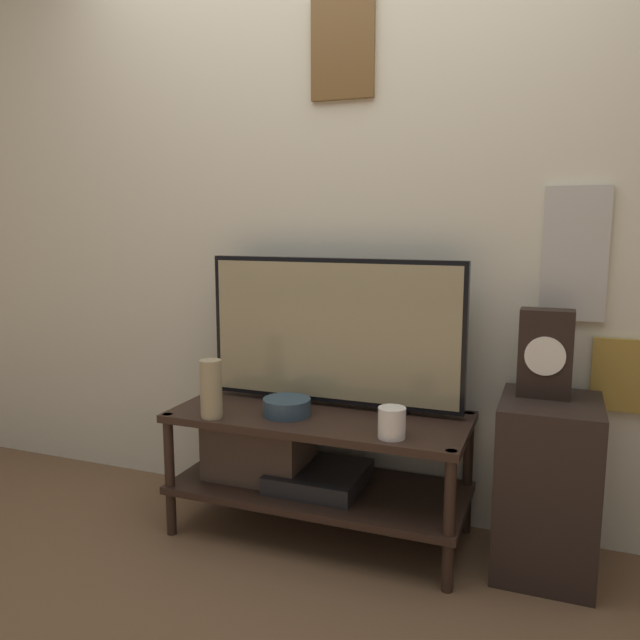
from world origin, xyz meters
The scene contains 9 objects.
ground_plane centered at (0.00, 0.00, 0.00)m, with size 12.00×12.00×0.00m, color brown.
wall_back centered at (0.00, 0.60, 1.35)m, with size 6.40×0.08×2.70m.
media_console centered at (-0.09, 0.29, 0.32)m, with size 1.18×0.51×0.51m.
television centered at (0.02, 0.40, 0.82)m, with size 1.07×0.05×0.61m.
vase_tall_ceramic centered at (-0.37, 0.10, 0.62)m, with size 0.08×0.08×0.23m.
vase_wide_bowl centered at (-0.11, 0.23, 0.54)m, with size 0.19×0.19×0.07m.
candle_jar centered at (0.34, 0.12, 0.56)m, with size 0.10×0.10×0.11m.
side_table centered at (0.86, 0.34, 0.32)m, with size 0.34×0.41×0.63m.
mantel_clock centered at (0.83, 0.39, 0.79)m, with size 0.18×0.11×0.32m.
Camera 1 is at (0.86, -1.93, 1.26)m, focal length 35.00 mm.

